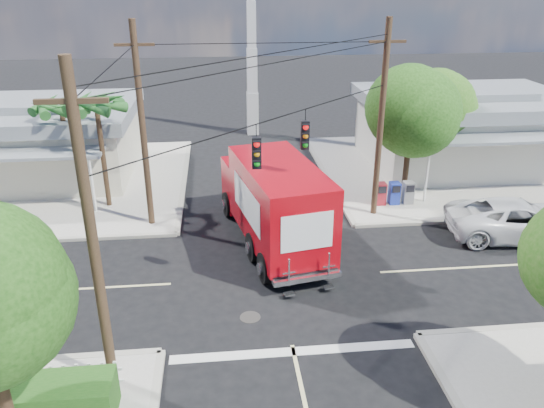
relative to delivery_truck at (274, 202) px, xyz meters
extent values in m
plane|color=black|center=(-0.16, -2.92, -1.90)|extent=(120.00, 120.00, 0.00)
cube|color=#ACA69B|center=(10.84, 8.08, -1.83)|extent=(14.00, 14.00, 0.14)
cube|color=#A6A293|center=(3.84, 8.08, -1.83)|extent=(0.25, 14.00, 0.14)
cube|color=#A6A293|center=(10.84, 1.08, -1.83)|extent=(14.00, 0.25, 0.14)
cube|color=#ACA69B|center=(-11.16, 8.08, -1.83)|extent=(14.00, 14.00, 0.14)
cube|color=#A6A293|center=(-4.16, 8.08, -1.83)|extent=(0.25, 14.00, 0.14)
cube|color=#A6A293|center=(-11.16, 1.08, -1.83)|extent=(14.00, 0.25, 0.14)
cube|color=beige|center=(-0.16, 7.08, -1.90)|extent=(0.12, 12.00, 0.01)
cube|color=beige|center=(9.84, -2.92, -1.90)|extent=(12.00, 0.12, 0.01)
cube|color=beige|center=(-10.16, -2.92, -1.90)|extent=(12.00, 0.12, 0.01)
cube|color=silver|center=(-0.16, -7.22, -1.90)|extent=(7.50, 0.40, 0.01)
cube|color=silver|center=(12.34, 9.08, -0.06)|extent=(11.00, 8.00, 3.40)
cube|color=gray|center=(12.34, 9.08, 1.99)|extent=(11.80, 8.80, 0.70)
cube|color=gray|center=(12.34, 9.08, 2.49)|extent=(6.05, 4.40, 0.50)
cube|color=gray|center=(12.34, 4.18, 1.14)|extent=(9.90, 1.80, 0.15)
cylinder|color=silver|center=(7.94, 3.38, -0.31)|extent=(0.12, 0.12, 2.90)
cube|color=beige|center=(-12.16, 9.58, -0.16)|extent=(10.00, 8.00, 3.20)
cube|color=gray|center=(-12.16, 9.58, 1.79)|extent=(10.80, 8.80, 0.70)
cube|color=gray|center=(-12.16, 9.58, 2.29)|extent=(5.50, 4.40, 0.50)
cube|color=gray|center=(-12.16, 4.68, 0.94)|extent=(9.00, 1.80, 0.15)
cylinder|color=silver|center=(-8.16, 3.88, -0.41)|extent=(0.12, 0.12, 2.70)
cube|color=silver|center=(0.34, 17.08, -0.40)|extent=(0.80, 0.80, 3.00)
cube|color=silver|center=(0.34, 17.08, 2.60)|extent=(0.70, 0.70, 3.00)
cube|color=silver|center=(0.34, 17.08, 5.60)|extent=(0.60, 0.60, 3.00)
cylinder|color=#422D1C|center=(-7.16, -10.42, 0.09)|extent=(0.28, 0.28, 3.71)
cylinder|color=#422D1C|center=(7.04, 3.88, 0.28)|extent=(0.28, 0.28, 4.10)
sphere|color=#18430E|center=(7.04, 3.88, 2.84)|extent=(4.10, 4.10, 4.10)
sphere|color=#18430E|center=(6.64, 4.08, 3.10)|extent=(3.33, 3.33, 3.33)
sphere|color=#18430E|center=(7.39, 3.58, 2.72)|extent=(3.58, 3.58, 3.58)
cylinder|color=#422D1C|center=(9.64, 6.08, 0.03)|extent=(0.28, 0.28, 3.58)
sphere|color=#246313|center=(9.64, 6.08, 2.27)|extent=(3.58, 3.58, 3.58)
sphere|color=#246313|center=(9.24, 6.28, 2.49)|extent=(2.91, 2.91, 2.91)
sphere|color=#246313|center=(9.99, 5.78, 2.16)|extent=(3.14, 3.14, 3.14)
cylinder|color=#422D1C|center=(-7.66, 4.58, 0.74)|extent=(0.24, 0.24, 5.00)
cone|color=#266325|center=(-6.76, 4.58, 3.34)|extent=(0.50, 2.06, 0.98)
cone|color=#266325|center=(-7.10, 5.29, 3.34)|extent=(1.92, 1.68, 0.98)
cone|color=#266325|center=(-7.86, 5.46, 3.34)|extent=(2.12, 0.95, 0.98)
cone|color=#266325|center=(-8.47, 4.97, 3.34)|extent=(1.34, 2.07, 0.98)
cone|color=#266325|center=(-8.47, 4.19, 3.34)|extent=(1.34, 2.07, 0.98)
cone|color=#266325|center=(-7.86, 3.71, 3.34)|extent=(2.12, 0.95, 0.98)
cone|color=#266325|center=(-7.10, 3.88, 3.34)|extent=(1.92, 1.68, 0.98)
cylinder|color=#422D1C|center=(-9.66, 6.08, 0.54)|extent=(0.24, 0.24, 4.60)
cone|color=#266325|center=(-8.76, 6.08, 2.94)|extent=(0.50, 2.06, 0.98)
cone|color=#266325|center=(-9.10, 6.79, 2.94)|extent=(1.92, 1.68, 0.98)
cone|color=#266325|center=(-9.86, 6.96, 2.94)|extent=(2.12, 0.95, 0.98)
cone|color=#266325|center=(-10.47, 6.47, 2.94)|extent=(1.34, 2.07, 0.98)
cone|color=#266325|center=(-10.47, 5.69, 2.94)|extent=(1.34, 2.07, 0.98)
cone|color=#266325|center=(-9.86, 5.21, 2.94)|extent=(2.12, 0.95, 0.98)
cone|color=#266325|center=(-9.10, 5.38, 2.94)|extent=(1.92, 1.68, 0.98)
cylinder|color=#473321|center=(-5.36, -8.12, 2.60)|extent=(0.28, 0.28, 9.00)
cube|color=#473321|center=(-5.36, -8.12, 6.10)|extent=(1.60, 0.12, 0.12)
cylinder|color=#473321|center=(5.04, 2.28, 2.60)|extent=(0.28, 0.28, 9.00)
cube|color=#473321|center=(5.04, 2.28, 6.10)|extent=(1.60, 0.12, 0.12)
cylinder|color=#473321|center=(-5.36, 2.28, 2.60)|extent=(0.28, 0.28, 9.00)
cube|color=#473321|center=(-5.36, 2.28, 6.10)|extent=(1.60, 0.12, 0.12)
cylinder|color=black|center=(-0.16, -2.92, 4.30)|extent=(10.43, 10.43, 0.04)
cube|color=black|center=(-0.96, -3.72, 3.35)|extent=(0.30, 0.24, 1.05)
sphere|color=red|center=(-0.96, -3.86, 3.68)|extent=(0.20, 0.20, 0.20)
cube|color=black|center=(0.94, -1.82, 3.35)|extent=(0.30, 0.24, 1.05)
sphere|color=red|center=(0.94, -1.96, 3.68)|extent=(0.20, 0.20, 0.20)
cube|color=silver|center=(-7.96, -8.52, -1.41)|extent=(5.94, 0.05, 0.08)
cube|color=silver|center=(-7.96, -8.52, -1.01)|extent=(5.94, 0.05, 0.08)
cube|color=silver|center=(-5.16, -8.52, -1.26)|extent=(0.09, 0.06, 1.00)
cube|color=maroon|center=(5.64, 3.28, -1.21)|extent=(0.50, 0.50, 1.10)
cube|color=#1C31A5|center=(6.34, 3.28, -1.21)|extent=(0.50, 0.50, 1.10)
cube|color=slate|center=(7.04, 3.28, -1.21)|extent=(0.50, 0.50, 1.10)
cube|color=black|center=(-0.03, 0.17, -1.32)|extent=(4.03, 8.67, 0.27)
cube|color=#B10610|center=(-0.66, 3.37, -0.46)|extent=(2.87, 2.28, 2.36)
cube|color=black|center=(-0.81, 4.11, -0.03)|extent=(2.26, 0.70, 1.02)
cube|color=silver|center=(-0.85, 4.32, -1.21)|extent=(2.44, 0.60, 0.37)
cube|color=#B10610|center=(0.15, -0.78, 0.29)|extent=(3.83, 6.61, 3.11)
cube|color=white|center=(1.49, -0.52, 0.45)|extent=(0.77, 3.79, 1.39)
cube|color=white|center=(-1.18, -1.04, 0.45)|extent=(0.77, 3.79, 1.39)
cube|color=white|center=(0.76, -3.85, 0.45)|extent=(1.90, 0.39, 1.39)
cube|color=silver|center=(0.78, -3.98, -1.32)|extent=(2.57, 0.76, 0.19)
cube|color=silver|center=(0.08, -4.27, -0.89)|extent=(0.49, 0.16, 1.07)
cube|color=silver|center=(1.55, -3.98, -0.89)|extent=(0.49, 0.16, 1.07)
cylinder|color=black|center=(-1.84, 2.98, -1.32)|extent=(0.56, 1.22, 1.18)
cylinder|color=black|center=(0.58, 3.45, -1.32)|extent=(0.56, 1.22, 1.18)
cylinder|color=black|center=(-0.64, -3.12, -1.32)|extent=(0.56, 1.22, 1.18)
cylinder|color=black|center=(1.78, -2.64, -1.32)|extent=(0.56, 1.22, 1.18)
imported|color=silver|center=(10.60, -0.61, -1.06)|extent=(6.37, 3.58, 1.68)
camera|label=1|loc=(-2.18, -20.11, 8.64)|focal=35.00mm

